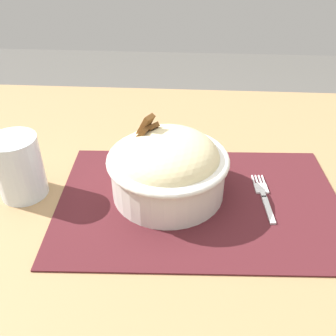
% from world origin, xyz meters
% --- Properties ---
extents(table, '(1.32, 0.97, 0.71)m').
position_xyz_m(table, '(0.00, 0.00, 0.65)').
color(table, '#99754C').
rests_on(table, ground_plane).
extents(placemat, '(0.48, 0.32, 0.00)m').
position_xyz_m(placemat, '(0.03, 0.02, 0.71)').
color(placemat, '#47191E').
rests_on(placemat, table).
extents(bowl, '(0.24, 0.24, 0.14)m').
position_xyz_m(bowl, '(-0.02, 0.04, 0.77)').
color(bowl, silver).
rests_on(bowl, placemat).
extents(fork, '(0.02, 0.13, 0.00)m').
position_xyz_m(fork, '(0.14, 0.03, 0.71)').
color(fork, silver).
rests_on(fork, placemat).
extents(drinking_glass, '(0.08, 0.08, 0.11)m').
position_xyz_m(drinking_glass, '(-0.27, 0.02, 0.76)').
color(drinking_glass, silver).
rests_on(drinking_glass, table).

